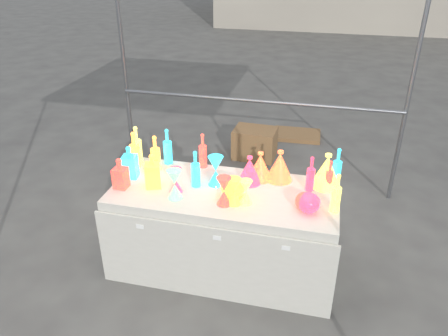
% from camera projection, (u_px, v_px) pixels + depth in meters
% --- Properties ---
extents(ground, '(80.00, 80.00, 0.00)m').
position_uv_depth(ground, '(224.00, 264.00, 3.82)').
color(ground, slate).
rests_on(ground, ground).
extents(display_table, '(1.84, 0.83, 0.75)m').
position_uv_depth(display_table, '(224.00, 229.00, 3.64)').
color(display_table, silver).
rests_on(display_table, ground).
extents(cardboard_box_closed, '(0.55, 0.42, 0.39)m').
position_uv_depth(cardboard_box_closed, '(255.00, 143.00, 5.61)').
color(cardboard_box_closed, olive).
rests_on(cardboard_box_closed, ground).
extents(cardboard_box_flat, '(0.67, 0.49, 0.06)m').
position_uv_depth(cardboard_box_flat, '(297.00, 135.00, 6.27)').
color(cardboard_box_flat, olive).
rests_on(cardboard_box_flat, ground).
extents(bottle_0, '(0.11, 0.11, 0.33)m').
position_uv_depth(bottle_0, '(134.00, 149.00, 3.76)').
color(bottle_0, red).
rests_on(bottle_0, display_table).
extents(bottle_1, '(0.10, 0.10, 0.33)m').
position_uv_depth(bottle_1, '(167.00, 146.00, 3.82)').
color(bottle_1, '#218718').
rests_on(bottle_1, display_table).
extents(bottle_2, '(0.08, 0.08, 0.32)m').
position_uv_depth(bottle_2, '(203.00, 150.00, 3.76)').
color(bottle_2, orange).
rests_on(bottle_2, display_table).
extents(bottle_4, '(0.09, 0.09, 0.36)m').
position_uv_depth(bottle_4, '(137.00, 145.00, 3.81)').
color(bottle_4, '#11666E').
rests_on(bottle_4, display_table).
extents(bottle_6, '(0.08, 0.08, 0.32)m').
position_uv_depth(bottle_6, '(155.00, 153.00, 3.71)').
color(bottle_6, red).
rests_on(bottle_6, display_table).
extents(bottle_7, '(0.10, 0.10, 0.31)m').
position_uv_depth(bottle_7, '(196.00, 169.00, 3.46)').
color(bottle_7, '#218718').
rests_on(bottle_7, display_table).
extents(decanter_0, '(0.15, 0.15, 0.29)m').
position_uv_depth(decanter_0, '(153.00, 170.00, 3.47)').
color(decanter_0, red).
rests_on(decanter_0, display_table).
extents(decanter_1, '(0.11, 0.11, 0.26)m').
position_uv_depth(decanter_1, '(120.00, 173.00, 3.46)').
color(decanter_1, orange).
rests_on(decanter_1, display_table).
extents(decanter_2, '(0.13, 0.13, 0.28)m').
position_uv_depth(decanter_2, '(130.00, 162.00, 3.61)').
color(decanter_2, '#218718').
rests_on(decanter_2, display_table).
extents(hourglass_0, '(0.12, 0.12, 0.23)m').
position_uv_depth(hourglass_0, '(224.00, 191.00, 3.24)').
color(hourglass_0, orange).
rests_on(hourglass_0, display_table).
extents(hourglass_1, '(0.12, 0.12, 0.20)m').
position_uv_depth(hourglass_1, '(176.00, 180.00, 3.41)').
color(hourglass_1, '#1E31B4').
rests_on(hourglass_1, display_table).
extents(hourglass_2, '(0.12, 0.12, 0.19)m').
position_uv_depth(hourglass_2, '(246.00, 192.00, 3.26)').
color(hourglass_2, '#11666E').
rests_on(hourglass_2, display_table).
extents(hourglass_3, '(0.13, 0.13, 0.24)m').
position_uv_depth(hourglass_3, '(175.00, 184.00, 3.32)').
color(hourglass_3, '#B2238E').
rests_on(hourglass_3, display_table).
extents(hourglass_4, '(0.14, 0.14, 0.21)m').
position_uv_depth(hourglass_4, '(234.00, 191.00, 3.25)').
color(hourglass_4, red).
rests_on(hourglass_4, display_table).
extents(hourglass_5, '(0.13, 0.13, 0.25)m').
position_uv_depth(hourglass_5, '(216.00, 171.00, 3.50)').
color(hourglass_5, '#218718').
rests_on(hourglass_5, display_table).
extents(globe_0, '(0.24, 0.24, 0.16)m').
position_uv_depth(globe_0, '(233.00, 188.00, 3.36)').
color(globe_0, red).
rests_on(globe_0, display_table).
extents(globe_2, '(0.17, 0.17, 0.13)m').
position_uv_depth(globe_2, '(306.00, 203.00, 3.19)').
color(globe_2, orange).
rests_on(globe_2, display_table).
extents(globe_3, '(0.22, 0.22, 0.14)m').
position_uv_depth(globe_3, '(309.00, 204.00, 3.17)').
color(globe_3, '#1E31B4').
rests_on(globe_3, display_table).
extents(lampshade_0, '(0.23, 0.23, 0.24)m').
position_uv_depth(lampshade_0, '(260.00, 166.00, 3.59)').
color(lampshade_0, yellow).
rests_on(lampshade_0, display_table).
extents(lampshade_1, '(0.29, 0.29, 0.26)m').
position_uv_depth(lampshade_1, '(280.00, 165.00, 3.57)').
color(lampshade_1, yellow).
rests_on(lampshade_1, display_table).
extents(lampshade_2, '(0.21, 0.21, 0.24)m').
position_uv_depth(lampshade_2, '(249.00, 169.00, 3.53)').
color(lampshade_2, '#1E31B4').
rests_on(lampshade_2, display_table).
extents(lampshade_3, '(0.27, 0.27, 0.28)m').
position_uv_depth(lampshade_3, '(327.00, 170.00, 3.47)').
color(lampshade_3, '#11666E').
rests_on(lampshade_3, display_table).
extents(bottle_8, '(0.08, 0.08, 0.32)m').
position_uv_depth(bottle_8, '(337.00, 167.00, 3.49)').
color(bottle_8, '#218718').
rests_on(bottle_8, display_table).
extents(bottle_9, '(0.06, 0.06, 0.26)m').
position_uv_depth(bottle_9, '(329.00, 175.00, 3.43)').
color(bottle_9, orange).
rests_on(bottle_9, display_table).
extents(bottle_10, '(0.09, 0.09, 0.30)m').
position_uv_depth(bottle_10, '(311.00, 174.00, 3.41)').
color(bottle_10, '#1E31B4').
rests_on(bottle_10, display_table).
extents(bottle_11, '(0.09, 0.09, 0.31)m').
position_uv_depth(bottle_11, '(336.00, 193.00, 3.13)').
color(bottle_11, '#11666E').
rests_on(bottle_11, display_table).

